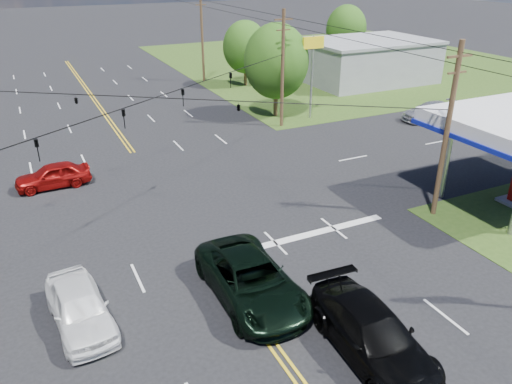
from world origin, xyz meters
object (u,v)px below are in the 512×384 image
tree_right_a (276,61)px  pickup_white (80,307)px  retail_ne (366,62)px  pickup_dkgreen (251,280)px  tree_right_b (245,47)px  suv_black (372,334)px  pole_ne (283,68)px  pole_right_far (202,35)px  tree_far_r (346,29)px  pole_se (447,130)px

tree_right_a → pickup_white: bearing=-132.3°
retail_ne → pickup_white: bearing=-140.2°
pickup_dkgreen → pickup_white: bearing=169.1°
tree_right_b → suv_black: 42.67m
retail_ne → suv_black: 45.30m
pole_ne → tree_right_b: (3.50, 15.00, -0.70)m
pole_ne → pickup_white: 27.43m
pole_right_far → tree_right_a: bearing=-86.4°
tree_far_r → suv_black: bearing=-123.8°
tree_right_b → tree_far_r: tree_far_r is taller
pole_se → pole_right_far: pole_right_far is taller
retail_ne → pole_right_far: (-17.00, 8.00, 2.97)m
pole_ne → pole_right_far: bearing=90.0°
retail_ne → pole_ne: size_ratio=1.47×
retail_ne → pickup_white: size_ratio=2.82×
tree_right_b → tree_right_a: bearing=-101.8°
pole_right_far → pickup_dkgreen: 41.64m
retail_ne → pole_se: pole_se is taller
tree_far_r → pickup_white: tree_far_r is taller
tree_right_b → tree_far_r: (17.50, 6.00, 0.33)m
pole_right_far → tree_right_b: pole_right_far is taller
tree_far_r → retail_ne: bearing=-111.8°
pole_se → pickup_dkgreen: size_ratio=1.44×
tree_right_b → pole_se: bearing=-96.1°
pickup_white → tree_right_b: bearing=51.2°
pole_right_far → pickup_white: size_ratio=2.01×
pickup_dkgreen → suv_black: pickup_dkgreen is taller
pole_ne → pole_se: bearing=-90.0°
tree_far_r → pickup_white: size_ratio=1.53×
pole_ne → tree_far_r: 29.70m
tree_right_b → pickup_dkgreen: 39.08m
pole_right_far → pickup_dkgreen: (-12.50, -39.50, -4.25)m
tree_right_a → tree_right_b: (2.50, 12.00, -0.65)m
pickup_dkgreen → pole_ne: bearing=59.0°
pole_ne → pickup_white: (-19.20, -19.17, -4.07)m
pole_se → pickup_white: pole_se is taller
retail_ne → tree_far_r: (4.00, 10.00, 2.34)m
retail_ne → tree_right_b: (-13.50, 4.00, 2.02)m
tree_right_a → pickup_dkgreen: size_ratio=1.24×
tree_right_b → suv_black: size_ratio=1.15×
retail_ne → suv_black: size_ratio=2.27×
pole_right_far → tree_far_r: 21.10m
retail_ne → tree_right_b: 14.22m
pole_right_far → tree_right_a: 16.03m
pole_ne → suv_black: size_ratio=1.54×
pickup_dkgreen → tree_right_b: bearing=66.1°
pole_se → retail_ne: bearing=59.6°
pole_se → tree_right_b: pole_se is taller
pickup_dkgreen → tree_right_a: bearing=60.5°
pole_ne → suv_black: (-10.00, -25.35, -4.02)m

